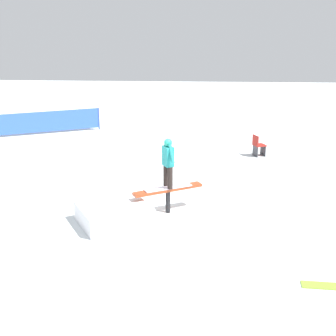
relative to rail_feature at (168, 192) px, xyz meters
name	(u,v)px	position (x,y,z in m)	size (l,w,h in m)	color
ground_plane	(168,212)	(0.00, 0.00, -0.63)	(60.00, 60.00, 0.00)	white
rail_feature	(168,192)	(0.00, 0.00, 0.00)	(1.96, 1.30, 0.75)	black
snow_kicker_ramp	(114,214)	(-1.43, -0.83, -0.37)	(1.80, 1.50, 0.52)	white
main_rider_on_rail	(168,163)	(0.00, 0.00, 0.85)	(1.38, 0.91, 1.45)	white
loose_snowboard_lime	(333,286)	(3.69, -3.76, -0.61)	(1.30, 0.28, 0.02)	#94CE39
loose_snowboard_white	(320,180)	(5.10, 3.10, -0.61)	(1.44, 0.28, 0.02)	white
folding_chair	(258,146)	(3.32, 6.06, -0.21)	(0.58, 0.58, 0.88)	#3F3F44
safety_fence	(41,122)	(-6.71, 9.31, -0.03)	(5.22, 2.44, 1.10)	blue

